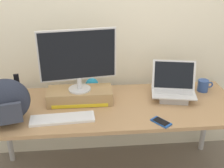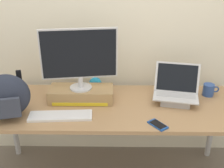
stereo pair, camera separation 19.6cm
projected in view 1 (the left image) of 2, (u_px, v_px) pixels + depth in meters
The scene contains 10 objects.
back_wall at pixel (107, 18), 2.33m from camera, with size 7.00×0.10×2.60m, color silver.
desk at pixel (112, 112), 2.20m from camera, with size 1.97×0.71×0.72m.
toner_box_yellow at pixel (80, 96), 2.20m from camera, with size 0.50×0.21×0.11m.
desktop_monitor at pixel (78, 58), 2.06m from camera, with size 0.57×0.17×0.48m.
open_laptop at pixel (173, 91), 2.25m from camera, with size 0.38×0.30×0.29m.
external_keyboard at pixel (62, 119), 1.97m from camera, with size 0.46×0.16×0.02m.
messenger_backpack at pixel (5, 101), 1.89m from camera, with size 0.38×0.31×0.32m.
coffee_mug at pixel (203, 86), 2.37m from camera, with size 0.13×0.09×0.10m.
cell_phone at pixel (161, 122), 1.94m from camera, with size 0.14×0.15×0.01m.
plush_toy at pixel (92, 84), 2.38m from camera, with size 0.11×0.11×0.11m.
Camera 1 is at (-0.17, -1.88, 1.80)m, focal length 44.79 mm.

